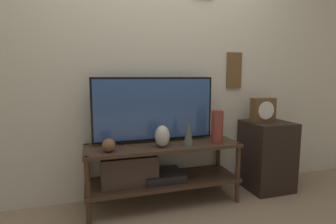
% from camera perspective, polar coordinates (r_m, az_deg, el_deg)
% --- Properties ---
extents(ground_plane, '(12.00, 12.00, 0.00)m').
position_cam_1_polar(ground_plane, '(2.39, 0.79, -21.79)').
color(ground_plane, '#997F60').
extents(wall_back, '(6.40, 0.08, 2.70)m').
position_cam_1_polar(wall_back, '(2.61, -2.76, 11.66)').
color(wall_back, beige).
rests_on(wall_back, ground_plane).
extents(media_console, '(1.40, 0.45, 0.56)m').
position_cam_1_polar(media_console, '(2.44, -3.90, -11.91)').
color(media_console, '#422D1E').
rests_on(media_console, ground_plane).
extents(television, '(1.14, 0.05, 0.61)m').
position_cam_1_polar(television, '(2.43, -2.99, 0.63)').
color(television, black).
rests_on(television, media_console).
extents(vase_round_glass, '(0.11, 0.11, 0.11)m').
position_cam_1_polar(vase_round_glass, '(2.21, -12.77, -7.07)').
color(vase_round_glass, brown).
rests_on(vase_round_glass, media_console).
extents(vase_slim_bronze, '(0.09, 0.09, 0.23)m').
position_cam_1_polar(vase_slim_bronze, '(2.35, 4.48, -4.49)').
color(vase_slim_bronze, '#4C5647').
rests_on(vase_slim_bronze, media_console).
extents(vase_tall_ceramic, '(0.11, 0.11, 0.31)m').
position_cam_1_polar(vase_tall_ceramic, '(2.46, 10.67, -3.16)').
color(vase_tall_ceramic, brown).
rests_on(vase_tall_ceramic, media_console).
extents(vase_urn_stoneware, '(0.13, 0.14, 0.19)m').
position_cam_1_polar(vase_urn_stoneware, '(2.30, -1.26, -5.28)').
color(vase_urn_stoneware, beige).
rests_on(vase_urn_stoneware, media_console).
extents(side_table, '(0.44, 0.44, 0.71)m').
position_cam_1_polar(side_table, '(2.98, 20.65, -8.80)').
color(side_table, black).
rests_on(side_table, ground_plane).
extents(mantel_clock, '(0.25, 0.11, 0.24)m').
position_cam_1_polar(mantel_clock, '(2.88, 19.98, 0.44)').
color(mantel_clock, brown).
rests_on(mantel_clock, side_table).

